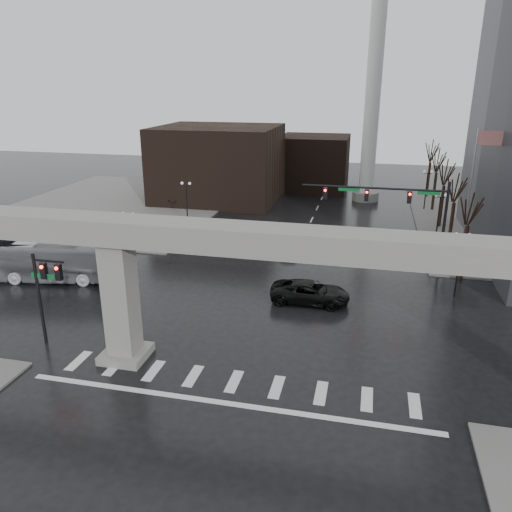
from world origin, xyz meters
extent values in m
plane|color=black|center=(0.00, 0.00, 0.00)|extent=(160.00, 160.00, 0.00)
cube|color=slate|center=(-26.00, 36.00, 0.07)|extent=(28.00, 36.00, 0.15)
cube|color=gray|center=(0.00, 0.00, 8.00)|extent=(48.00, 2.20, 1.40)
cube|color=gray|center=(-7.00, 0.00, 3.65)|extent=(1.60, 1.60, 7.30)
cube|color=gray|center=(-7.00, 0.00, 0.25)|extent=(2.60, 2.60, 0.50)
cube|color=black|center=(-14.00, 42.00, 5.00)|extent=(16.00, 14.00, 10.00)
cube|color=black|center=(-2.00, 52.00, 4.00)|extent=(10.00, 10.00, 8.00)
cylinder|color=white|center=(6.00, 46.00, 15.00)|extent=(2.00, 2.00, 30.00)
cylinder|color=gray|center=(6.00, 46.00, 0.60)|extent=(3.60, 3.60, 1.20)
cylinder|color=black|center=(12.80, 18.80, 4.00)|extent=(0.24, 0.24, 8.00)
cylinder|color=black|center=(6.80, 18.80, 7.20)|extent=(12.00, 0.18, 0.18)
cube|color=black|center=(9.80, 18.80, 6.55)|extent=(0.35, 0.30, 1.00)
cube|color=black|center=(6.30, 18.80, 6.55)|extent=(0.35, 0.30, 1.00)
cube|color=black|center=(2.80, 18.80, 6.55)|extent=(0.35, 0.30, 1.00)
sphere|color=#FF0C05|center=(9.80, 18.62, 6.85)|extent=(0.20, 0.20, 0.20)
cube|color=#0D5D29|center=(11.30, 18.80, 7.00)|extent=(1.80, 0.05, 0.35)
cube|color=#0D5D29|center=(4.80, 18.80, 7.00)|extent=(1.80, 0.05, 0.35)
cylinder|color=black|center=(-12.80, 0.50, 3.00)|extent=(0.20, 0.20, 6.00)
cylinder|color=black|center=(-11.80, 0.50, 5.60)|extent=(2.00, 0.14, 0.14)
cube|color=black|center=(-12.20, 0.50, 4.95)|extent=(0.35, 0.30, 1.00)
cube|color=black|center=(-11.20, 0.50, 4.95)|extent=(0.35, 0.30, 1.00)
cube|color=#0D5D29|center=(-12.30, 0.50, 4.60)|extent=(1.60, 0.05, 0.30)
cylinder|color=silver|center=(15.00, 22.00, 6.00)|extent=(0.12, 0.12, 12.00)
cube|color=red|center=(16.00, 22.00, 11.20)|extent=(2.00, 0.03, 1.20)
cylinder|color=black|center=(13.50, 14.00, 2.40)|extent=(0.14, 0.14, 4.80)
cube|color=black|center=(13.50, 14.00, 4.75)|extent=(0.90, 0.06, 0.06)
sphere|color=silver|center=(13.05, 14.00, 4.95)|extent=(0.32, 0.32, 0.32)
sphere|color=silver|center=(13.95, 14.00, 4.95)|extent=(0.32, 0.32, 0.32)
cylinder|color=black|center=(13.50, 28.00, 2.40)|extent=(0.14, 0.14, 4.80)
cube|color=black|center=(13.50, 28.00, 4.75)|extent=(0.90, 0.06, 0.06)
sphere|color=silver|center=(13.05, 28.00, 4.95)|extent=(0.32, 0.32, 0.32)
sphere|color=silver|center=(13.95, 28.00, 4.95)|extent=(0.32, 0.32, 0.32)
cylinder|color=black|center=(13.50, 42.00, 2.40)|extent=(0.14, 0.14, 4.80)
cube|color=black|center=(13.50, 42.00, 4.75)|extent=(0.90, 0.06, 0.06)
sphere|color=silver|center=(13.05, 42.00, 4.95)|extent=(0.32, 0.32, 0.32)
sphere|color=silver|center=(13.95, 42.00, 4.95)|extent=(0.32, 0.32, 0.32)
cylinder|color=black|center=(-13.50, 14.00, 2.40)|extent=(0.14, 0.14, 4.80)
cube|color=black|center=(-13.50, 14.00, 4.75)|extent=(0.90, 0.06, 0.06)
sphere|color=silver|center=(-13.95, 14.00, 4.95)|extent=(0.32, 0.32, 0.32)
sphere|color=silver|center=(-13.05, 14.00, 4.95)|extent=(0.32, 0.32, 0.32)
cylinder|color=black|center=(-13.50, 28.00, 2.40)|extent=(0.14, 0.14, 4.80)
cube|color=black|center=(-13.50, 28.00, 4.75)|extent=(0.90, 0.06, 0.06)
sphere|color=silver|center=(-13.95, 28.00, 4.95)|extent=(0.32, 0.32, 0.32)
sphere|color=silver|center=(-13.05, 28.00, 4.95)|extent=(0.32, 0.32, 0.32)
cylinder|color=black|center=(-13.50, 42.00, 2.40)|extent=(0.14, 0.14, 4.80)
cube|color=black|center=(-13.50, 42.00, 4.75)|extent=(0.90, 0.06, 0.06)
sphere|color=silver|center=(-13.95, 42.00, 4.95)|extent=(0.32, 0.32, 0.32)
sphere|color=silver|center=(-13.05, 42.00, 4.95)|extent=(0.32, 0.32, 0.32)
cylinder|color=black|center=(14.50, 18.00, 2.27)|extent=(0.34, 0.34, 4.55)
cylinder|color=black|center=(14.50, 18.00, 6.01)|extent=(0.12, 1.52, 2.98)
cylinder|color=black|center=(15.00, 18.25, 5.78)|extent=(0.83, 1.14, 2.51)
cylinder|color=black|center=(14.50, 26.00, 2.33)|extent=(0.34, 0.34, 4.66)
cylinder|color=black|center=(14.50, 26.00, 6.15)|extent=(0.12, 1.55, 3.05)
cylinder|color=black|center=(15.00, 26.25, 5.91)|extent=(0.85, 1.16, 2.57)
cylinder|color=black|center=(14.50, 34.00, 2.38)|extent=(0.34, 0.34, 4.76)
cylinder|color=black|center=(14.50, 34.00, 6.29)|extent=(0.12, 1.59, 3.11)
cylinder|color=black|center=(15.00, 34.25, 6.05)|extent=(0.86, 1.18, 2.62)
cylinder|color=black|center=(14.50, 42.00, 2.43)|extent=(0.34, 0.34, 4.87)
cylinder|color=black|center=(14.50, 42.00, 6.43)|extent=(0.12, 1.62, 3.18)
cylinder|color=black|center=(15.00, 42.25, 6.18)|extent=(0.88, 1.20, 2.68)
cylinder|color=black|center=(14.50, 50.00, 2.48)|extent=(0.34, 0.34, 4.97)
cylinder|color=black|center=(14.50, 50.00, 6.57)|extent=(0.12, 1.65, 3.25)
cylinder|color=black|center=(15.00, 50.25, 6.31)|extent=(0.89, 1.23, 2.74)
imported|color=black|center=(2.76, 10.36, 0.82)|extent=(5.89, 2.75, 1.63)
imported|color=#A7A7AB|center=(-18.93, 10.06, 1.73)|extent=(12.76, 4.91, 3.47)
imported|color=black|center=(-0.81, 21.87, 0.74)|extent=(2.58, 4.58, 1.47)
camera|label=1|loc=(6.52, -23.84, 15.71)|focal=35.00mm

